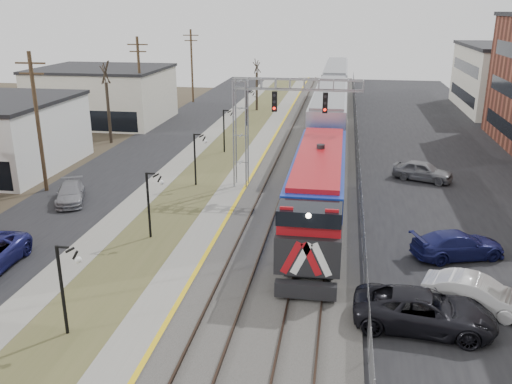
# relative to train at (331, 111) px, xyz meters

# --- Properties ---
(street_west) EXTENTS (7.00, 120.00, 0.04)m
(street_west) POSITION_rel_train_xyz_m (-17.00, -9.91, -2.86)
(street_west) COLOR black
(street_west) RESTS_ON ground
(sidewalk) EXTENTS (2.00, 120.00, 0.08)m
(sidewalk) POSITION_rel_train_xyz_m (-12.50, -9.91, -2.84)
(sidewalk) COLOR gray
(sidewalk) RESTS_ON ground
(grass_median) EXTENTS (4.00, 120.00, 0.06)m
(grass_median) POSITION_rel_train_xyz_m (-9.50, -9.91, -2.85)
(grass_median) COLOR #4E502B
(grass_median) RESTS_ON ground
(platform) EXTENTS (2.00, 120.00, 0.24)m
(platform) POSITION_rel_train_xyz_m (-6.50, -9.91, -2.76)
(platform) COLOR gray
(platform) RESTS_ON ground
(ballast_bed) EXTENTS (8.00, 120.00, 0.20)m
(ballast_bed) POSITION_rel_train_xyz_m (-1.50, -9.91, -2.78)
(ballast_bed) COLOR #595651
(ballast_bed) RESTS_ON ground
(parking_lot) EXTENTS (16.00, 120.00, 0.04)m
(parking_lot) POSITION_rel_train_xyz_m (10.50, -9.91, -2.86)
(parking_lot) COLOR black
(parking_lot) RESTS_ON ground
(platform_edge) EXTENTS (0.24, 120.00, 0.01)m
(platform_edge) POSITION_rel_train_xyz_m (-5.62, -9.91, -2.64)
(platform_edge) COLOR gold
(platform_edge) RESTS_ON platform
(track_near) EXTENTS (1.58, 120.00, 0.15)m
(track_near) POSITION_rel_train_xyz_m (-3.50, -9.91, -2.61)
(track_near) COLOR #2D2119
(track_near) RESTS_ON ballast_bed
(track_far) EXTENTS (1.58, 120.00, 0.15)m
(track_far) POSITION_rel_train_xyz_m (-0.00, -9.91, -2.61)
(track_far) COLOR #2D2119
(track_far) RESTS_ON ballast_bed
(train) EXTENTS (3.00, 63.05, 5.33)m
(train) POSITION_rel_train_xyz_m (0.00, 0.00, 0.00)
(train) COLOR navy
(train) RESTS_ON ground
(signal_gantry) EXTENTS (9.00, 1.07, 8.15)m
(signal_gantry) POSITION_rel_train_xyz_m (-4.28, -16.92, 2.70)
(signal_gantry) COLOR gray
(signal_gantry) RESTS_ON ground
(lampposts) EXTENTS (0.14, 62.14, 4.00)m
(lampposts) POSITION_rel_train_xyz_m (-9.50, -26.62, -0.88)
(lampposts) COLOR black
(lampposts) RESTS_ON ground
(utility_poles) EXTENTS (0.28, 80.28, 10.00)m
(utility_poles) POSITION_rel_train_xyz_m (-20.00, -19.91, 2.12)
(utility_poles) COLOR #4C3823
(utility_poles) RESTS_ON ground
(fence) EXTENTS (0.04, 120.00, 1.60)m
(fence) POSITION_rel_train_xyz_m (2.70, -9.91, -2.08)
(fence) COLOR gray
(fence) RESTS_ON ground
(bare_trees) EXTENTS (12.30, 42.30, 5.95)m
(bare_trees) POSITION_rel_train_xyz_m (-18.16, -6.00, -0.18)
(bare_trees) COLOR #382D23
(bare_trees) RESTS_ON ground
(car_lot_b) EXTENTS (4.85, 3.02, 1.51)m
(car_lot_b) POSITION_rel_train_xyz_m (7.49, -32.22, -2.13)
(car_lot_b) COLOR silver
(car_lot_b) RESTS_ON ground
(car_lot_c) EXTENTS (6.04, 3.19, 1.62)m
(car_lot_c) POSITION_rel_train_xyz_m (5.01, -34.11, -2.07)
(car_lot_c) COLOR black
(car_lot_c) RESTS_ON ground
(car_lot_d) EXTENTS (5.39, 3.60, 1.45)m
(car_lot_d) POSITION_rel_train_xyz_m (7.68, -26.79, -2.16)
(car_lot_d) COLOR navy
(car_lot_d) RESTS_ON ground
(car_lot_e) EXTENTS (4.86, 3.37, 1.54)m
(car_lot_e) POSITION_rel_train_xyz_m (7.57, -12.92, -2.12)
(car_lot_e) COLOR slate
(car_lot_e) RESTS_ON ground
(car_street_b) EXTENTS (3.34, 4.72, 1.27)m
(car_street_b) POSITION_rel_train_xyz_m (-17.03, -21.96, -2.25)
(car_street_b) COLOR gray
(car_street_b) RESTS_ON ground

